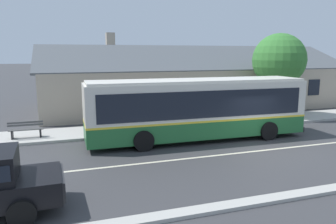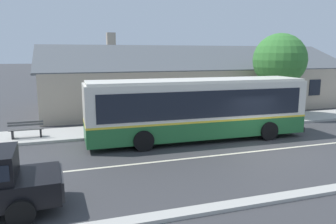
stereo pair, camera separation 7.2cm
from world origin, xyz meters
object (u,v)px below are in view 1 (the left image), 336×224
(bench_by_building, at_px, (26,130))
(street_tree_primary, at_px, (279,60))
(bench_down_street, at_px, (109,123))
(transit_bus, at_px, (197,108))

(bench_by_building, bearing_deg, street_tree_primary, 4.54)
(bench_by_building, bearing_deg, bench_down_street, 5.93)
(transit_bus, xyz_separation_m, bench_by_building, (-8.71, 2.62, -1.17))
(bench_by_building, relative_size, street_tree_primary, 0.29)
(bench_by_building, distance_m, street_tree_primary, 17.10)
(bench_down_street, xyz_separation_m, street_tree_primary, (12.24, 0.86, 3.55))
(transit_bus, height_order, street_tree_primary, street_tree_primary)
(bench_down_street, height_order, street_tree_primary, street_tree_primary)
(transit_bus, bearing_deg, bench_down_street, 144.12)
(bench_by_building, bearing_deg, transit_bus, -16.77)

